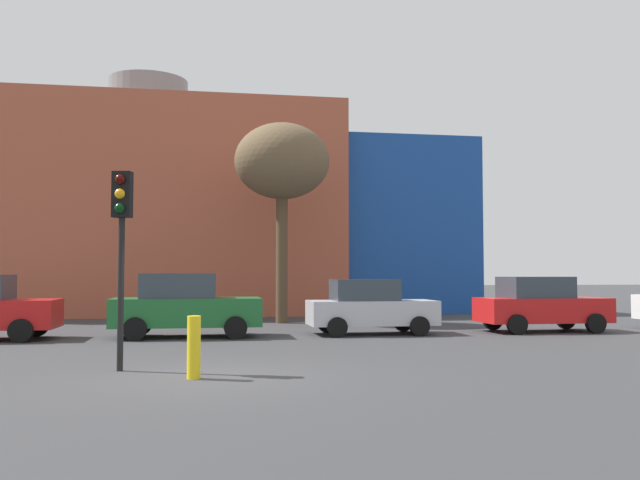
{
  "coord_description": "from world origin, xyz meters",
  "views": [
    {
      "loc": [
        -0.19,
        -12.72,
        1.86
      ],
      "look_at": [
        3.2,
        7.0,
        2.87
      ],
      "focal_mm": 38.32,
      "sensor_mm": 36.0,
      "label": 1
    }
  ],
  "objects_px": {
    "parked_car_2": "(184,305)",
    "parked_car_4": "(540,304)",
    "parked_car_3": "(370,307)",
    "traffic_light_island": "(121,224)",
    "bollard_yellow_0": "(194,347)",
    "bare_tree_0": "(282,164)"
  },
  "relations": [
    {
      "from": "parked_car_4",
      "to": "bare_tree_0",
      "type": "xyz_separation_m",
      "value": [
        -7.85,
        5.37,
        5.26
      ]
    },
    {
      "from": "parked_car_2",
      "to": "parked_car_3",
      "type": "xyz_separation_m",
      "value": [
        5.66,
        -0.0,
        -0.09
      ]
    },
    {
      "from": "parked_car_4",
      "to": "traffic_light_island",
      "type": "height_order",
      "value": "traffic_light_island"
    },
    {
      "from": "traffic_light_island",
      "to": "bollard_yellow_0",
      "type": "distance_m",
      "value": 2.96
    },
    {
      "from": "parked_car_3",
      "to": "traffic_light_island",
      "type": "xyz_separation_m",
      "value": [
        -6.7,
        -7.04,
        2.0
      ]
    },
    {
      "from": "traffic_light_island",
      "to": "bollard_yellow_0",
      "type": "relative_size",
      "value": 3.46
    },
    {
      "from": "parked_car_2",
      "to": "parked_car_3",
      "type": "distance_m",
      "value": 5.66
    },
    {
      "from": "parked_car_3",
      "to": "parked_car_4",
      "type": "xyz_separation_m",
      "value": [
        5.71,
        -0.0,
        0.04
      ]
    },
    {
      "from": "parked_car_2",
      "to": "traffic_light_island",
      "type": "xyz_separation_m",
      "value": [
        -1.04,
        -7.04,
        1.91
      ]
    },
    {
      "from": "parked_car_2",
      "to": "traffic_light_island",
      "type": "bearing_deg",
      "value": -98.38
    },
    {
      "from": "parked_car_4",
      "to": "bollard_yellow_0",
      "type": "bearing_deg",
      "value": -143.05
    },
    {
      "from": "bare_tree_0",
      "to": "bollard_yellow_0",
      "type": "relative_size",
      "value": 6.9
    },
    {
      "from": "parked_car_2",
      "to": "bare_tree_0",
      "type": "bearing_deg",
      "value": 56.78
    },
    {
      "from": "parked_car_3",
      "to": "bollard_yellow_0",
      "type": "height_order",
      "value": "parked_car_3"
    },
    {
      "from": "parked_car_2",
      "to": "parked_car_4",
      "type": "bearing_deg",
      "value": -0.0
    },
    {
      "from": "parked_car_3",
      "to": "bare_tree_0",
      "type": "xyz_separation_m",
      "value": [
        -2.14,
        5.37,
        5.3
      ]
    },
    {
      "from": "traffic_light_island",
      "to": "parked_car_4",
      "type": "bearing_deg",
      "value": 131.96
    },
    {
      "from": "traffic_light_island",
      "to": "parked_car_2",
      "type": "bearing_deg",
      "value": -176.0
    },
    {
      "from": "parked_car_4",
      "to": "bare_tree_0",
      "type": "relative_size",
      "value": 0.53
    },
    {
      "from": "bare_tree_0",
      "to": "parked_car_4",
      "type": "bearing_deg",
      "value": -34.38
    },
    {
      "from": "parked_car_2",
      "to": "parked_car_4",
      "type": "distance_m",
      "value": 11.37
    },
    {
      "from": "parked_car_3",
      "to": "bare_tree_0",
      "type": "relative_size",
      "value": 0.51
    }
  ]
}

